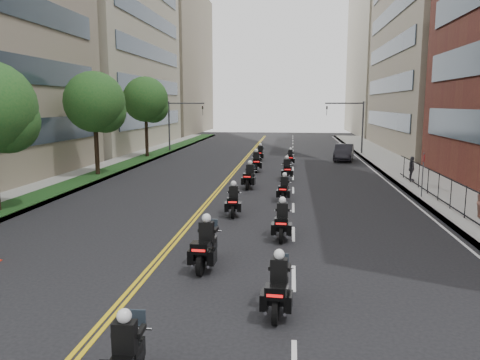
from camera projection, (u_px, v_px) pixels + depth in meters
The scene contains 24 objects.
ground at pixel (143, 358), 9.92m from camera, with size 160.00×160.00×0.00m, color black.
sidewalk_right at pixel (418, 179), 33.12m from camera, with size 4.00×90.00×0.15m, color gray.
sidewalk_left at pixel (93, 173), 35.74m from camera, with size 4.00×90.00×0.15m, color gray.
grass_strip at pixel (103, 172), 35.63m from camera, with size 2.00×90.00×0.04m, color #163E17.
building_right_tan at pixel (460, 16), 52.24m from camera, with size 15.11×28.00×30.00m.
building_right_far at pixel (399, 60), 81.99m from camera, with size 15.00×28.00×26.00m, color #A89E87.
building_left_mid at pixel (87, 6), 56.66m from camera, with size 16.11×28.00×34.00m.
building_left_far at pixel (158, 62), 86.73m from camera, with size 16.00×28.00×26.00m, color gray.
iron_fence at pixel (474, 207), 20.34m from camera, with size 0.05×28.00×1.50m.
street_trees at pixel (60, 107), 28.54m from camera, with size 4.40×38.40×7.98m.
traffic_signal_right at pixel (354, 119), 49.48m from camera, with size 4.09×0.20×5.60m.
traffic_signal_left at pixel (177, 119), 51.56m from camera, with size 4.09×0.20×5.60m.
motorcycle_1 at pixel (278, 288), 12.01m from camera, with size 0.57×2.24×1.65m.
motorcycle_2 at pixel (206, 247), 15.30m from camera, with size 0.58×2.42×1.79m.
motorcycle_3 at pixel (282, 222), 18.66m from camera, with size 0.53×2.27×1.68m.
motorcycle_4 at pixel (233, 202), 22.58m from camera, with size 0.59×2.25×1.66m.
motorcycle_5 at pixel (284, 190), 25.98m from camera, with size 0.56×2.13×1.57m.
motorcycle_6 at pixel (250, 177), 29.81m from camera, with size 0.62×2.41×1.78m.
motorcycle_7 at pixel (287, 170), 33.21m from camera, with size 0.59×2.31×1.71m.
motorcycle_8 at pixel (256, 162), 37.22m from camera, with size 0.67×2.45×1.81m.
motorcycle_9 at pixel (290, 158), 40.89m from camera, with size 0.48×2.12×1.56m.
motorcycle_10 at pixel (260, 154), 44.25m from camera, with size 0.54×2.24×1.65m.
parked_sedan at pixel (344, 152), 44.36m from camera, with size 1.64×4.70×1.55m, color black.
pedestrian_c at pixel (412, 169), 31.75m from camera, with size 0.98×0.41×1.67m, color #48464F.
Camera 1 is at (3.07, -8.89, 5.33)m, focal length 35.00 mm.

